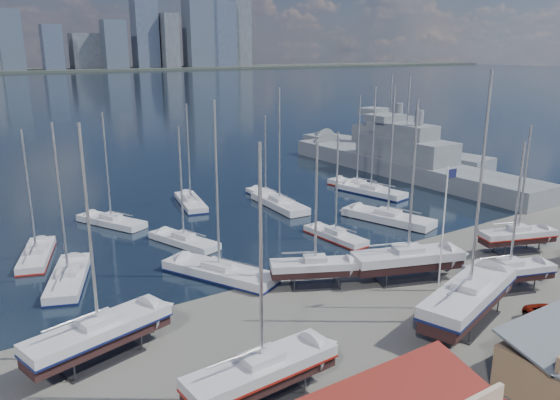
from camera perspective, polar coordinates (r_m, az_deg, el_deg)
ground at (r=49.98m, az=13.93°, el=-9.73°), size 1400.00×1400.00×0.00m
sailboat_cradle_0 at (r=40.47m, az=-18.38°, el=-13.04°), size 10.64×5.34×16.53m
sailboat_cradle_1 at (r=34.61m, az=-1.91°, el=-17.44°), size 10.09×3.31×16.08m
sailboat_cradle_2 at (r=49.74m, az=3.67°, el=-6.97°), size 8.18×5.55×13.30m
sailboat_cradle_3 at (r=45.74m, az=19.17°, el=-9.49°), size 12.72×6.88×19.52m
sailboat_cradle_4 at (r=52.28m, az=13.19°, el=-6.02°), size 10.71×6.15×16.80m
sailboat_cradle_5 at (r=52.81m, az=22.84°, el=-6.85°), size 8.52×4.82×13.48m
sailboat_cradle_6 at (r=62.98m, az=23.58°, el=-3.40°), size 8.59×4.90×13.59m
sailboat_moored_0 at (r=54.67m, az=-21.18°, el=-7.77°), size 6.47×10.78×15.60m
sailboat_moored_1 at (r=61.87m, az=-24.06°, el=-5.39°), size 5.45×9.76×14.07m
sailboat_moored_2 at (r=70.40m, az=-17.19°, el=-2.27°), size 6.64×9.82×14.52m
sailboat_moored_3 at (r=52.52m, az=-6.34°, el=-7.72°), size 8.07×11.93×17.46m
sailboat_moored_4 at (r=61.56m, az=-10.00°, el=-4.32°), size 5.30×9.48×13.80m
sailboat_moored_5 at (r=76.62m, az=-9.31°, el=-0.37°), size 4.79×10.19×14.70m
sailboat_moored_6 at (r=62.66m, az=5.80°, el=-3.82°), size 2.98×8.75×12.86m
sailboat_moored_7 at (r=74.86m, az=-0.06°, el=-0.52°), size 3.93×11.42×16.96m
sailboat_moored_8 at (r=79.60m, az=-1.51°, el=0.43°), size 2.78×8.53×12.59m
sailboat_moored_9 at (r=69.80m, az=11.19°, el=-2.01°), size 6.56×12.20×17.75m
sailboat_moored_10 at (r=82.66m, az=9.48°, el=0.79°), size 5.45×11.52×16.61m
sailboat_moored_11 at (r=85.74m, az=8.03°, el=1.37°), size 4.33×10.35×15.00m
naval_ship_east at (r=96.71m, az=12.86°, el=3.56°), size 8.53×51.83×18.66m
naval_ship_west at (r=113.24m, az=11.22°, el=5.34°), size 12.70×43.52×17.87m
car_a at (r=35.80m, az=11.33°, el=-19.15°), size 2.36×4.38×1.41m
car_b at (r=41.39m, az=23.72°, el=-15.22°), size 4.15×2.24×1.30m
car_c at (r=47.65m, az=26.88°, el=-11.33°), size 4.33×5.94×1.50m
flagpole at (r=45.80m, az=16.75°, el=-2.92°), size 1.07×0.12×12.08m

